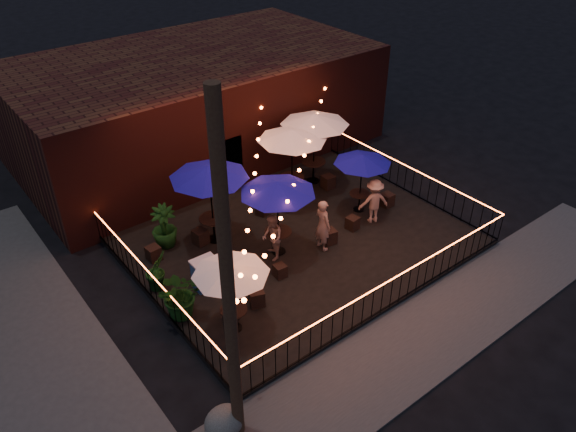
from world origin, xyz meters
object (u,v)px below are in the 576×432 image
at_px(cafe_table_4, 363,160).
at_px(cafe_table_3, 292,136).
at_px(cafe_table_1, 209,173).
at_px(boulder, 224,422).
at_px(cafe_table_5, 315,120).
at_px(cafe_table_2, 278,188).
at_px(cooler, 205,273).
at_px(utility_pole, 228,295).
at_px(cafe_table_0, 231,270).

bearing_deg(cafe_table_4, cafe_table_3, 121.52).
height_order(cafe_table_1, boulder, cafe_table_1).
height_order(cafe_table_1, cafe_table_5, cafe_table_5).
bearing_deg(cafe_table_2, cooler, -179.06).
bearing_deg(boulder, cafe_table_1, 59.88).
relative_size(cafe_table_3, cafe_table_5, 1.06).
bearing_deg(cafe_table_2, cafe_table_3, 44.23).
distance_m(cafe_table_4, cooler, 6.49).
height_order(cafe_table_2, boulder, cafe_table_2).
distance_m(cafe_table_4, boulder, 9.75).
bearing_deg(cooler, utility_pole, -111.62).
xyz_separation_m(utility_pole, cafe_table_0, (1.60, 2.57, -1.87)).
bearing_deg(cafe_table_3, cafe_table_4, -58.48).
bearing_deg(cafe_table_0, cooler, 81.58).
bearing_deg(boulder, cafe_table_0, 52.20).
distance_m(cafe_table_1, cafe_table_2, 2.17).
relative_size(cafe_table_2, cafe_table_3, 0.93).
bearing_deg(cafe_table_5, cafe_table_0, -145.01).
bearing_deg(cafe_table_0, cafe_table_3, 38.79).
bearing_deg(cafe_table_2, cafe_table_5, 36.01).
relative_size(cafe_table_3, cafe_table_4, 1.27).
bearing_deg(cafe_table_4, cafe_table_5, 89.36).
distance_m(cafe_table_2, cooler, 3.21).
bearing_deg(boulder, cafe_table_3, 42.91).
bearing_deg(cafe_table_4, cafe_table_0, -162.03).
bearing_deg(cafe_table_4, utility_pole, -150.13).
bearing_deg(boulder, cafe_table_4, 28.20).
bearing_deg(boulder, utility_pole, -34.32).
bearing_deg(cafe_table_4, boulder, -151.80).
xyz_separation_m(cafe_table_2, cafe_table_5, (3.70, 2.69, 0.18)).
relative_size(utility_pole, cafe_table_1, 2.97).
distance_m(utility_pole, boulder, 3.66).
bearing_deg(cafe_table_1, cafe_table_2, -55.43).
relative_size(cafe_table_2, boulder, 2.99).
xyz_separation_m(cafe_table_2, boulder, (-4.78, -4.34, -2.11)).
relative_size(cafe_table_0, cafe_table_1, 0.91).
xyz_separation_m(cafe_table_1, cafe_table_4, (4.90, -1.59, -0.50)).
relative_size(cafe_table_0, cooler, 2.58).
distance_m(cafe_table_3, cafe_table_5, 1.38).
distance_m(cafe_table_1, cafe_table_3, 3.64).
distance_m(cafe_table_0, cafe_table_4, 6.93).
distance_m(utility_pole, cafe_table_3, 9.80).
height_order(cafe_table_4, boulder, cafe_table_4).
bearing_deg(cafe_table_0, cafe_table_1, 65.55).
relative_size(cafe_table_4, cooler, 2.40).
bearing_deg(cafe_table_3, cafe_table_2, -135.77).
distance_m(cooler, boulder, 4.81).
distance_m(cafe_table_1, cafe_table_5, 5.01).
height_order(utility_pole, cafe_table_3, utility_pole).
distance_m(cafe_table_1, boulder, 7.43).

